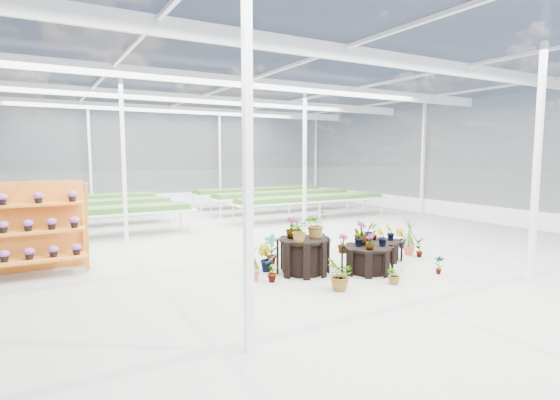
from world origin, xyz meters
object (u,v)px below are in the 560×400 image
plinth_low (380,250)px  shelf_rack (40,229)px  plinth_mid (367,259)px  plinth_tall (303,256)px

plinth_low → shelf_rack: 7.36m
plinth_mid → plinth_tall: bearing=153.4°
plinth_low → shelf_rack: (-6.89, 2.49, 0.73)m
plinth_tall → plinth_mid: bearing=-26.6°
plinth_tall → plinth_low: size_ratio=1.08×
plinth_mid → shelf_rack: shelf_rack is taller
plinth_mid → plinth_low: (1.00, 0.70, -0.05)m
plinth_mid → plinth_low: size_ratio=1.05×
plinth_tall → plinth_low: bearing=2.6°
shelf_rack → plinth_tall: bearing=-28.3°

